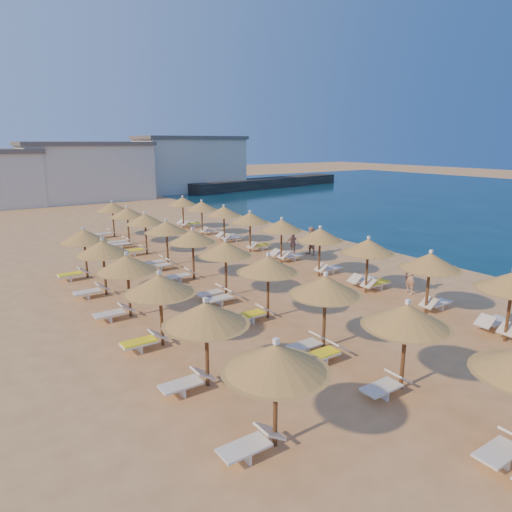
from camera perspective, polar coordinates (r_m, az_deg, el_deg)
ground at (r=22.69m, az=8.33°, el=-4.79°), size 220.00×220.00×0.00m
jetty at (r=75.39m, az=1.43°, el=9.12°), size 30.26×8.43×1.50m
hotel_blocks at (r=64.02m, az=-18.85°, el=10.15°), size 44.93×11.94×8.10m
parasol_row_east at (r=25.18m, az=8.02°, el=2.58°), size 2.65×37.26×2.86m
parasol_row_west at (r=21.68m, az=-3.83°, el=0.81°), size 2.65×37.26×2.86m
parasol_row_inland at (r=18.19m, az=-14.05°, el=-2.20°), size 2.65×19.96×2.86m
loungers at (r=22.87m, az=0.40°, el=-3.58°), size 13.82×36.14×0.66m
beachgoer_a at (r=23.59m, az=18.75°, el=-2.44°), size 0.49×0.69×1.76m
beachgoer_b at (r=30.15m, az=6.93°, el=1.85°), size 0.80×0.98×1.89m
beachgoer_c at (r=30.12m, az=4.60°, el=1.54°), size 0.83×0.94×1.53m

